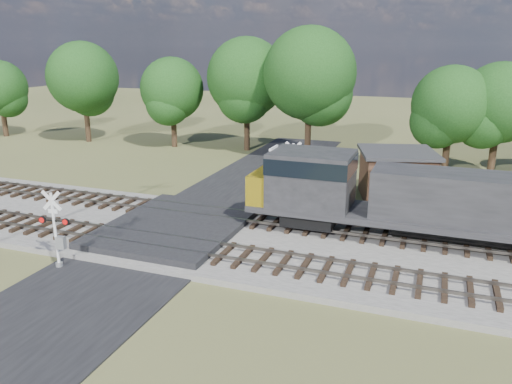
% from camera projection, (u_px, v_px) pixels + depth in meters
% --- Properties ---
extents(ground, '(160.00, 160.00, 0.00)m').
position_uv_depth(ground, '(172.00, 236.00, 27.25)').
color(ground, '#4D522C').
rests_on(ground, ground).
extents(ballast_bed, '(140.00, 10.00, 0.30)m').
position_uv_depth(ballast_bed, '(357.00, 256.00, 24.34)').
color(ballast_bed, gray).
rests_on(ballast_bed, ground).
extents(road, '(7.00, 60.00, 0.08)m').
position_uv_depth(road, '(172.00, 235.00, 27.24)').
color(road, black).
rests_on(road, ground).
extents(crossing_panel, '(7.00, 9.00, 0.62)m').
position_uv_depth(crossing_panel, '(176.00, 228.00, 27.61)').
color(crossing_panel, '#262628').
rests_on(crossing_panel, ground).
extents(track_near, '(140.00, 2.60, 0.33)m').
position_uv_depth(track_near, '(208.00, 250.00, 24.30)').
color(track_near, black).
rests_on(track_near, ballast_bed).
extents(track_far, '(140.00, 2.60, 0.33)m').
position_uv_depth(track_far, '(245.00, 218.00, 28.79)').
color(track_far, black).
rests_on(track_far, ballast_bed).
extents(crossing_signal_near, '(1.52, 0.36, 3.78)m').
position_uv_depth(crossing_signal_near, '(57.00, 237.00, 22.92)').
color(crossing_signal_near, silver).
rests_on(crossing_signal_near, ground).
extents(crossing_signal_far, '(1.69, 0.41, 4.22)m').
position_uv_depth(crossing_signal_far, '(291.00, 179.00, 31.93)').
color(crossing_signal_far, silver).
rests_on(crossing_signal_far, ground).
extents(equipment_shed, '(5.94, 5.94, 3.29)m').
position_uv_depth(equipment_shed, '(396.00, 174.00, 33.47)').
color(equipment_shed, '#44281D').
rests_on(equipment_shed, ground).
extents(treeline, '(84.95, 11.50, 11.67)m').
position_uv_depth(treeline, '(369.00, 88.00, 41.51)').
color(treeline, black).
rests_on(treeline, ground).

